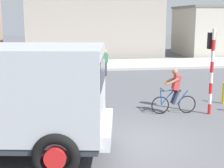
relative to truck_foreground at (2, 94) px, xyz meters
name	(u,v)px	position (x,y,z in m)	size (l,w,h in m)	color
ground_plane	(130,139)	(3.47, 0.67, -1.67)	(120.00, 120.00, 0.00)	#56565B
sidewalk_far	(90,65)	(3.47, 15.94, -1.59)	(80.00, 5.00, 0.16)	#ADADA8
truck_foreground	(2,94)	(0.00, 0.00, 0.00)	(5.76, 3.50, 2.90)	#B2B7BC
cyclist	(175,91)	(5.67, 3.10, -0.80)	(1.73, 0.50, 1.72)	black
traffic_light_pole	(211,60)	(6.97, 2.90, 0.40)	(0.24, 0.43, 3.20)	red
car_red_near	(8,68)	(-1.57, 10.48, -0.85)	(4.01, 1.90, 1.60)	red
car_white_mid	(44,76)	(0.60, 7.53, -0.85)	(4.30, 2.66, 1.60)	#234C9E
pedestrian_near_kerb	(105,62)	(4.10, 11.60, -0.82)	(0.34, 0.22, 1.62)	#2D334C
bollard_far	(224,93)	(8.24, 4.20, -1.22)	(0.14, 0.14, 0.90)	gold
building_mid_block	(94,27)	(4.42, 22.52, 1.08)	(12.17, 6.66, 5.50)	#9E9389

